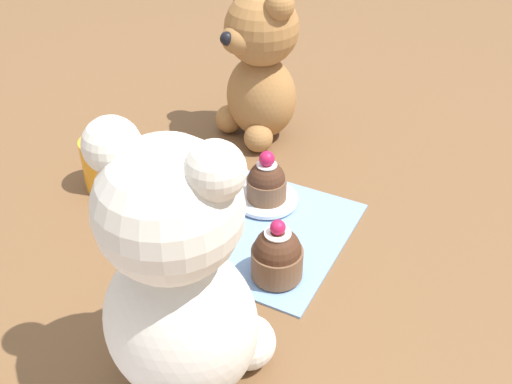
# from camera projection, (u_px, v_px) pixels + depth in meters

# --- Properties ---
(ground_plane) EXTENTS (4.00, 4.00, 0.00)m
(ground_plane) POSITION_uv_depth(u_px,v_px,m) (256.00, 230.00, 0.71)
(ground_plane) COLOR brown
(knitted_placemat) EXTENTS (0.21, 0.21, 0.01)m
(knitted_placemat) POSITION_uv_depth(u_px,v_px,m) (256.00, 228.00, 0.71)
(knitted_placemat) COLOR #7A9ED1
(knitted_placemat) RESTS_ON ground_plane
(teddy_bear_cream) EXTENTS (0.14, 0.14, 0.26)m
(teddy_bear_cream) POSITION_uv_depth(u_px,v_px,m) (179.00, 281.00, 0.47)
(teddy_bear_cream) COLOR silver
(teddy_bear_cream) RESTS_ON ground_plane
(teddy_bear_tan) EXTENTS (0.14, 0.13, 0.22)m
(teddy_bear_tan) POSITION_uv_depth(u_px,v_px,m) (260.00, 66.00, 0.83)
(teddy_bear_tan) COLOR #A3703D
(teddy_bear_tan) RESTS_ON ground_plane
(cupcake_near_cream_bear) EXTENTS (0.06, 0.06, 0.07)m
(cupcake_near_cream_bear) POSITION_uv_depth(u_px,v_px,m) (277.00, 255.00, 0.63)
(cupcake_near_cream_bear) COLOR brown
(cupcake_near_cream_bear) RESTS_ON knitted_placemat
(saucer_plate) EXTENTS (0.08, 0.08, 0.01)m
(saucer_plate) POSITION_uv_depth(u_px,v_px,m) (266.00, 199.00, 0.75)
(saucer_plate) COLOR silver
(saucer_plate) RESTS_ON knitted_placemat
(cupcake_near_tan_bear) EXTENTS (0.05, 0.05, 0.07)m
(cupcake_near_tan_bear) POSITION_uv_depth(u_px,v_px,m) (267.00, 182.00, 0.73)
(cupcake_near_tan_bear) COLOR brown
(cupcake_near_tan_bear) RESTS_ON saucer_plate
(juice_glass) EXTENTS (0.06, 0.06, 0.07)m
(juice_glass) POSITION_uv_depth(u_px,v_px,m) (105.00, 163.00, 0.77)
(juice_glass) COLOR orange
(juice_glass) RESTS_ON ground_plane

